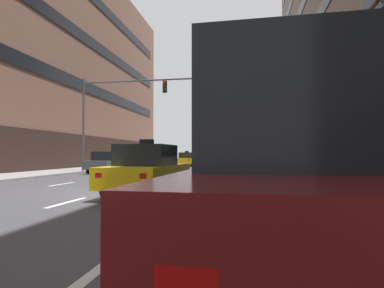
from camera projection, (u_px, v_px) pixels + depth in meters
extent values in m
plane|color=#424247|center=(112.00, 191.00, 12.00)|extent=(120.00, 120.00, 0.00)
cube|color=gray|center=(356.00, 194.00, 10.51)|extent=(3.91, 80.00, 0.14)
cube|color=silver|center=(62.00, 184.00, 14.55)|extent=(0.16, 2.00, 0.01)
cube|color=silver|center=(109.00, 176.00, 19.47)|extent=(0.16, 2.00, 0.01)
cube|color=silver|center=(137.00, 172.00, 24.39)|extent=(0.16, 2.00, 0.01)
cube|color=silver|center=(156.00, 169.00, 29.31)|extent=(0.16, 2.00, 0.01)
cube|color=silver|center=(169.00, 167.00, 34.24)|extent=(0.16, 2.00, 0.01)
cube|color=silver|center=(179.00, 165.00, 39.16)|extent=(0.16, 2.00, 0.01)
cube|color=silver|center=(186.00, 164.00, 44.08)|extent=(0.16, 2.00, 0.01)
cube|color=silver|center=(67.00, 202.00, 9.05)|extent=(0.16, 2.00, 0.01)
cube|color=silver|center=(131.00, 185.00, 13.97)|extent=(0.16, 2.00, 0.01)
cube|color=silver|center=(161.00, 177.00, 18.89)|extent=(0.16, 2.00, 0.01)
cube|color=silver|center=(179.00, 172.00, 23.82)|extent=(0.16, 2.00, 0.01)
cube|color=silver|center=(191.00, 169.00, 28.74)|extent=(0.16, 2.00, 0.01)
cube|color=silver|center=(199.00, 167.00, 33.66)|extent=(0.16, 2.00, 0.01)
cube|color=silver|center=(205.00, 165.00, 38.58)|extent=(0.16, 2.00, 0.01)
cube|color=silver|center=(210.00, 164.00, 43.50)|extent=(0.16, 2.00, 0.01)
cube|color=silver|center=(88.00, 277.00, 3.55)|extent=(0.16, 2.00, 0.01)
cube|color=silver|center=(181.00, 206.00, 8.47)|extent=(0.16, 2.00, 0.01)
cube|color=silver|center=(206.00, 187.00, 13.40)|extent=(0.16, 2.00, 0.01)
cube|color=silver|center=(217.00, 178.00, 18.32)|extent=(0.16, 2.00, 0.01)
cube|color=silver|center=(223.00, 173.00, 23.24)|extent=(0.16, 2.00, 0.01)
cube|color=silver|center=(228.00, 170.00, 28.16)|extent=(0.16, 2.00, 0.01)
cube|color=silver|center=(231.00, 167.00, 33.08)|extent=(0.16, 2.00, 0.01)
cube|color=silver|center=(233.00, 165.00, 38.00)|extent=(0.16, 2.00, 0.01)
cube|color=silver|center=(235.00, 164.00, 42.93)|extent=(0.16, 2.00, 0.01)
cylinder|color=black|center=(183.00, 163.00, 37.83)|extent=(0.21, 0.63, 0.62)
cylinder|color=black|center=(195.00, 163.00, 37.56)|extent=(0.21, 0.63, 0.62)
cylinder|color=black|center=(178.00, 164.00, 35.32)|extent=(0.21, 0.63, 0.62)
cylinder|color=black|center=(192.00, 164.00, 35.05)|extent=(0.21, 0.63, 0.62)
cube|color=yellow|center=(187.00, 161.00, 36.45)|extent=(1.76, 4.17, 0.61)
cube|color=black|center=(187.00, 155.00, 36.28)|extent=(1.52, 1.80, 0.64)
cube|color=white|center=(185.00, 159.00, 38.57)|extent=(0.19, 0.08, 0.13)
cube|color=red|center=(178.00, 160.00, 34.55)|extent=(0.19, 0.08, 0.13)
cube|color=white|center=(195.00, 159.00, 38.35)|extent=(0.19, 0.08, 0.13)
cube|color=red|center=(189.00, 160.00, 34.34)|extent=(0.19, 0.08, 0.13)
cube|color=black|center=(187.00, 152.00, 36.30)|extent=(0.42, 0.19, 0.17)
cylinder|color=black|center=(166.00, 162.00, 42.27)|extent=(0.22, 0.63, 0.63)
cylinder|color=black|center=(177.00, 162.00, 41.98)|extent=(0.22, 0.63, 0.63)
cylinder|color=black|center=(160.00, 163.00, 39.74)|extent=(0.22, 0.63, 0.63)
cylinder|color=black|center=(172.00, 163.00, 39.45)|extent=(0.22, 0.63, 0.63)
cube|color=yellow|center=(169.00, 160.00, 40.87)|extent=(1.84, 4.24, 0.61)
cube|color=black|center=(168.00, 155.00, 40.70)|extent=(1.56, 1.84, 0.65)
cube|color=white|center=(168.00, 159.00, 43.01)|extent=(0.19, 0.08, 0.13)
cube|color=red|center=(159.00, 159.00, 38.96)|extent=(0.19, 0.08, 0.13)
cube|color=white|center=(177.00, 159.00, 42.78)|extent=(0.19, 0.08, 0.13)
cube|color=red|center=(169.00, 159.00, 38.73)|extent=(0.19, 0.08, 0.13)
cube|color=black|center=(168.00, 152.00, 40.71)|extent=(0.42, 0.20, 0.17)
cylinder|color=black|center=(141.00, 180.00, 12.50)|extent=(0.25, 0.69, 0.68)
cylinder|color=black|center=(182.00, 181.00, 12.15)|extent=(0.25, 0.69, 0.68)
cylinder|color=black|center=(108.00, 188.00, 9.78)|extent=(0.25, 0.69, 0.68)
cylinder|color=black|center=(159.00, 189.00, 9.43)|extent=(0.25, 0.69, 0.68)
cube|color=yellow|center=(149.00, 175.00, 10.98)|extent=(2.08, 4.61, 0.66)
cube|color=black|center=(147.00, 155.00, 10.80)|extent=(1.73, 2.02, 0.70)
cube|color=white|center=(152.00, 168.00, 13.30)|extent=(0.21, 0.09, 0.14)
cube|color=red|center=(99.00, 175.00, 8.95)|extent=(0.21, 0.09, 0.14)
cube|color=white|center=(183.00, 169.00, 13.02)|extent=(0.21, 0.09, 0.14)
cube|color=red|center=(144.00, 176.00, 8.66)|extent=(0.21, 0.09, 0.14)
cube|color=black|center=(147.00, 142.00, 10.81)|extent=(0.46, 0.22, 0.19)
cylinder|color=black|center=(105.00, 168.00, 24.72)|extent=(0.23, 0.63, 0.62)
cylinder|color=black|center=(123.00, 168.00, 24.50)|extent=(0.23, 0.63, 0.62)
cylinder|color=black|center=(89.00, 169.00, 22.20)|extent=(0.23, 0.63, 0.62)
cylinder|color=black|center=(110.00, 169.00, 21.98)|extent=(0.23, 0.63, 0.62)
cube|color=#474C51|center=(107.00, 164.00, 23.36)|extent=(1.85, 4.21, 0.61)
cube|color=black|center=(106.00, 156.00, 23.19)|extent=(1.56, 1.84, 0.64)
cube|color=white|center=(110.00, 162.00, 25.47)|extent=(0.19, 0.08, 0.13)
cube|color=red|center=(86.00, 164.00, 21.44)|extent=(0.19, 0.08, 0.13)
cube|color=white|center=(125.00, 162.00, 25.29)|extent=(0.19, 0.08, 0.13)
cube|color=red|center=(103.00, 164.00, 21.26)|extent=(0.19, 0.08, 0.13)
cylinder|color=black|center=(214.00, 162.00, 40.90)|extent=(0.23, 0.64, 0.63)
cylinder|color=black|center=(226.00, 162.00, 40.68)|extent=(0.23, 0.64, 0.63)
cylinder|color=black|center=(212.00, 163.00, 38.36)|extent=(0.23, 0.64, 0.63)
cylinder|color=black|center=(225.00, 163.00, 38.13)|extent=(0.23, 0.64, 0.63)
cube|color=maroon|center=(219.00, 160.00, 39.53)|extent=(1.87, 4.24, 0.61)
cube|color=black|center=(219.00, 155.00, 39.36)|extent=(1.57, 1.85, 0.65)
cube|color=white|center=(216.00, 159.00, 41.66)|extent=(0.19, 0.08, 0.13)
cube|color=red|center=(213.00, 160.00, 37.58)|extent=(0.19, 0.08, 0.13)
cube|color=white|center=(225.00, 159.00, 41.47)|extent=(0.19, 0.08, 0.13)
cube|color=red|center=(223.00, 160.00, 37.40)|extent=(0.19, 0.08, 0.13)
cylinder|color=black|center=(228.00, 226.00, 4.58)|extent=(0.24, 0.68, 0.68)
cylinder|color=black|center=(350.00, 232.00, 4.27)|extent=(0.24, 0.68, 0.68)
cube|color=maroon|center=(301.00, 214.00, 3.07)|extent=(1.97, 4.56, 0.93)
cube|color=black|center=(300.00, 119.00, 3.10)|extent=(1.69, 2.71, 0.93)
cube|color=white|center=(241.00, 179.00, 5.39)|extent=(0.21, 0.09, 0.14)
cube|color=red|center=(188.00, 285.00, 1.02)|extent=(0.21, 0.09, 0.14)
cube|color=white|center=(324.00, 180.00, 5.14)|extent=(0.21, 0.09, 0.14)
cylinder|color=black|center=(239.00, 184.00, 11.15)|extent=(0.23, 0.67, 0.67)
cylinder|color=black|center=(287.00, 185.00, 10.87)|extent=(0.23, 0.67, 0.67)
cylinder|color=black|center=(236.00, 193.00, 8.44)|extent=(0.23, 0.67, 0.67)
cylinder|color=black|center=(300.00, 195.00, 8.16)|extent=(0.23, 0.67, 0.67)
cube|color=#1E512D|center=(265.00, 173.00, 9.67)|extent=(1.88, 4.49, 0.92)
cube|color=black|center=(265.00, 143.00, 9.70)|extent=(1.64, 2.65, 0.92)
cube|color=white|center=(244.00, 165.00, 11.96)|extent=(0.20, 0.08, 0.14)
cube|color=red|center=(241.00, 172.00, 7.62)|extent=(0.20, 0.08, 0.14)
cube|color=white|center=(280.00, 166.00, 11.73)|extent=(0.20, 0.08, 0.14)
cube|color=red|center=(298.00, 172.00, 7.39)|extent=(0.20, 0.08, 0.14)
cylinder|color=black|center=(242.00, 174.00, 16.72)|extent=(0.22, 0.64, 0.64)
cylinder|color=black|center=(273.00, 175.00, 16.47)|extent=(0.22, 0.64, 0.64)
cylinder|color=black|center=(242.00, 178.00, 14.14)|extent=(0.22, 0.64, 0.64)
cylinder|color=black|center=(278.00, 178.00, 13.89)|extent=(0.22, 0.64, 0.64)
cube|color=white|center=(259.00, 167.00, 15.32)|extent=(1.84, 4.28, 0.87)
cube|color=black|center=(258.00, 149.00, 15.35)|extent=(1.59, 2.54, 0.87)
cube|color=white|center=(245.00, 163.00, 17.49)|extent=(0.19, 0.08, 0.14)
cube|color=red|center=(246.00, 165.00, 13.36)|extent=(0.19, 0.08, 0.14)
cube|color=white|center=(268.00, 163.00, 17.29)|extent=(0.19, 0.08, 0.14)
cube|color=red|center=(276.00, 166.00, 13.17)|extent=(0.19, 0.08, 0.14)
cylinder|color=black|center=(244.00, 168.00, 23.20)|extent=(0.22, 0.66, 0.66)
cylinder|color=black|center=(266.00, 169.00, 22.93)|extent=(0.22, 0.66, 0.66)
cylinder|color=black|center=(244.00, 170.00, 20.55)|extent=(0.22, 0.66, 0.66)
cylinder|color=black|center=(269.00, 171.00, 20.28)|extent=(0.22, 0.66, 0.66)
cube|color=navy|center=(255.00, 163.00, 21.75)|extent=(1.86, 4.39, 0.89)
cube|color=black|center=(255.00, 150.00, 21.78)|extent=(1.61, 2.60, 0.89)
cube|color=white|center=(246.00, 160.00, 23.98)|extent=(0.20, 0.08, 0.14)
cube|color=red|center=(246.00, 161.00, 19.75)|extent=(0.20, 0.08, 0.14)
cube|color=white|center=(263.00, 160.00, 23.77)|extent=(0.20, 0.08, 0.14)
cube|color=red|center=(267.00, 161.00, 19.54)|extent=(0.20, 0.08, 0.14)
cylinder|color=#4C4C51|center=(83.00, 125.00, 23.79)|extent=(0.18, 0.18, 6.92)
cylinder|color=#4C4C51|center=(157.00, 80.00, 22.90)|extent=(11.45, 0.12, 0.12)
cube|color=black|center=(165.00, 87.00, 22.78)|extent=(0.28, 0.24, 0.84)
sphere|color=red|center=(164.00, 83.00, 22.65)|extent=(0.17, 0.17, 0.17)
sphere|color=#523505|center=(164.00, 86.00, 22.65)|extent=(0.17, 0.17, 0.17)
sphere|color=#073E10|center=(164.00, 90.00, 22.64)|extent=(0.17, 0.17, 0.17)
cube|color=black|center=(221.00, 85.00, 22.09)|extent=(0.28, 0.24, 0.84)
sphere|color=red|center=(220.00, 81.00, 21.96)|extent=(0.17, 0.17, 0.17)
sphere|color=#523505|center=(220.00, 84.00, 21.95)|extent=(0.17, 0.17, 0.17)
sphere|color=#073E10|center=(220.00, 88.00, 21.94)|extent=(0.17, 0.17, 0.17)
cylinder|color=#4C3823|center=(281.00, 144.00, 30.12)|extent=(0.29, 0.29, 4.30)
cylinder|color=#42301E|center=(285.00, 127.00, 29.81)|extent=(0.71, 0.75, 1.08)
cylinder|color=#42301E|center=(285.00, 122.00, 29.64)|extent=(1.07, 0.64, 1.03)
cylinder|color=#42301E|center=(279.00, 128.00, 29.74)|extent=(1.03, 0.56, 1.15)
cylinder|color=#42301E|center=(275.00, 129.00, 30.38)|extent=(0.34, 1.06, 0.94)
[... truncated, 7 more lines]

